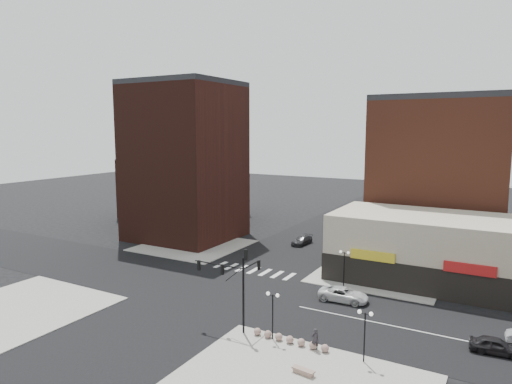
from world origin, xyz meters
The scene contains 20 objects.
ground centered at (0.00, 0.00, 0.00)m, with size 240.00×240.00×0.00m, color black.
road_ew centered at (0.00, 0.00, 0.01)m, with size 200.00×14.00×0.02m, color black.
road_ns centered at (0.00, 0.00, 0.01)m, with size 14.00×200.00×0.02m, color black.
sidewalk_nw centered at (-14.50, 14.50, 0.06)m, with size 15.00×15.00×0.12m, color gray.
sidewalk_ne centered at (14.50, 14.50, 0.06)m, with size 15.00×15.00×0.12m, color gray.
sidewalk_sw centered at (-14.50, -14.50, 0.06)m, with size 15.00×15.00×0.12m, color gray.
building_nw centered at (-19.00, 18.50, 12.50)m, with size 16.00×15.00×25.00m, color #371711.
building_nw_low centered at (-32.00, 34.00, 6.00)m, with size 20.00×18.00×12.00m, color #371711.
building_ne_midrise centered at (19.00, 29.50, 11.00)m, with size 18.00×15.00×22.00m, color brown.
building_ne_row centered at (21.00, 15.00, 3.30)m, with size 24.20×12.20×8.00m.
traffic_signal centered at (7.24, -7.83, 4.96)m, with size 5.59×3.09×7.77m.
street_lamp_se_a centered at (11.00, -8.00, 3.29)m, with size 1.22×0.32×4.16m.
street_lamp_se_b centered at (19.00, -8.00, 3.29)m, with size 1.22×0.32×4.16m.
street_lamp_ne centered at (12.00, 8.00, 3.29)m, with size 1.22×0.32×4.16m.
bollard_row centered at (12.65, -8.00, 0.44)m, with size 6.95×0.65×0.65m.
white_suv centered at (13.41, 3.72, 0.73)m, with size 2.41×5.23×1.45m, color silver.
dark_sedan_east centered at (27.92, -1.23, 0.68)m, with size 1.61×4.00×1.36m, color black.
dark_sedan_north centered at (-0.06, 23.57, 0.66)m, with size 1.85×4.56×1.32m, color black.
pedestrian centered at (14.93, -8.00, 1.03)m, with size 0.67×0.44×1.82m, color #29262B.
stone_bench centered at (15.62, -11.98, 0.34)m, with size 1.82×0.77×0.41m.
Camera 1 is at (28.04, -41.21, 18.12)m, focal length 32.00 mm.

